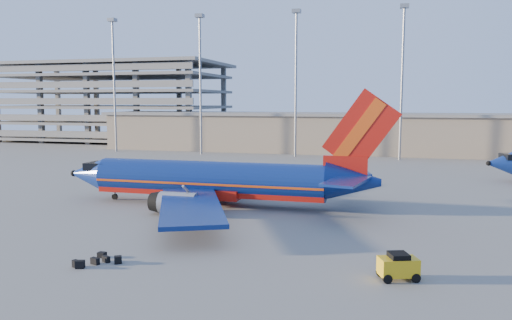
% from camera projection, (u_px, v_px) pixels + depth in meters
% --- Properties ---
extents(ground, '(220.00, 220.00, 0.00)m').
position_uv_depth(ground, '(261.00, 204.00, 54.04)').
color(ground, slate).
rests_on(ground, ground).
extents(terminal_building, '(122.00, 16.00, 8.50)m').
position_uv_depth(terminal_building, '(375.00, 133.00, 106.50)').
color(terminal_building, gray).
rests_on(terminal_building, ground).
extents(parking_garage, '(62.00, 32.00, 21.40)m').
position_uv_depth(parking_garage, '(114.00, 99.00, 139.77)').
color(parking_garage, slate).
rests_on(parking_garage, ground).
extents(light_mast_row, '(101.60, 1.60, 28.65)m').
position_uv_depth(light_mast_row, '(348.00, 67.00, 94.75)').
color(light_mast_row, gray).
rests_on(light_mast_row, ground).
extents(aircraft_main, '(36.31, 34.97, 12.31)m').
position_uv_depth(aircraft_main, '(217.00, 181.00, 52.93)').
color(aircraft_main, navy).
rests_on(aircraft_main, ground).
extents(baggage_tug, '(2.72, 2.17, 1.70)m').
position_uv_depth(baggage_tug, '(398.00, 266.00, 30.96)').
color(baggage_tug, gold).
rests_on(baggage_tug, ground).
extents(luggage_pile, '(2.89, 2.95, 0.53)m').
position_uv_depth(luggage_pile, '(96.00, 261.00, 34.02)').
color(luggage_pile, black).
rests_on(luggage_pile, ground).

